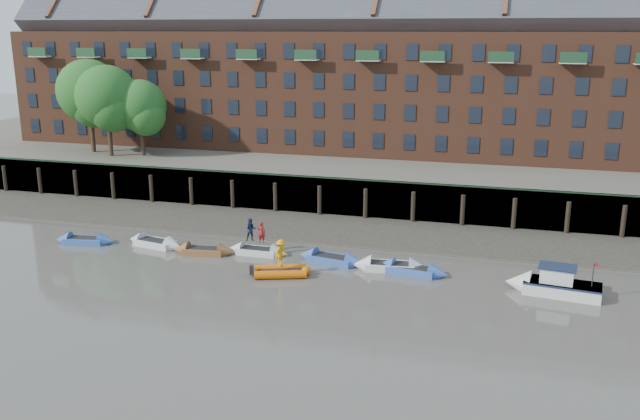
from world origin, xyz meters
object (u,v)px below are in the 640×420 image
at_px(rowboat_2, 204,251).
at_px(motor_launch, 546,284).
at_px(rowboat_5, 390,266).
at_px(rib_tender, 283,271).
at_px(person_rower_b, 251,230).
at_px(person_rib_crew, 281,253).
at_px(rowboat_4, 331,259).
at_px(rowboat_6, 411,270).
at_px(person_rower_a, 261,232).
at_px(rowboat_1, 155,243).
at_px(rowboat_0, 85,240).
at_px(rowboat_3, 257,251).

distance_m(rowboat_2, motor_launch, 23.14).
distance_m(rowboat_5, motor_launch, 9.90).
distance_m(rib_tender, person_rower_b, 5.47).
relative_size(rib_tender, motor_launch, 0.65).
relative_size(rowboat_5, person_rib_crew, 2.78).
bearing_deg(rowboat_4, rowboat_6, 4.28).
bearing_deg(person_rower_a, rib_tender, 126.93).
bearing_deg(rowboat_4, rowboat_1, -169.11).
bearing_deg(rowboat_2, rowboat_6, -7.00).
height_order(rowboat_4, person_rower_a, person_rower_a).
bearing_deg(person_rower_b, rib_tender, -70.64).
bearing_deg(person_rower_b, rowboat_1, 160.08).
xyz_separation_m(rowboat_5, person_rower_a, (-9.27, 0.65, 1.40)).
bearing_deg(rowboat_0, rib_tender, -18.08).
bearing_deg(person_rower_a, person_rower_b, -16.96).
bearing_deg(rowboat_0, rowboat_2, -8.61).
bearing_deg(person_rower_a, motor_launch, 172.90).
relative_size(rowboat_0, rowboat_1, 0.94).
height_order(rowboat_3, rowboat_5, rowboat_5).
relative_size(rowboat_3, rowboat_4, 0.89).
height_order(rowboat_5, motor_launch, motor_launch).
distance_m(rowboat_3, person_rib_crew, 4.88).
height_order(rowboat_1, person_rower_b, person_rower_b).
bearing_deg(rowboat_2, rowboat_4, -3.02).
distance_m(rowboat_4, rowboat_6, 5.60).
distance_m(rowboat_5, rowboat_6, 1.49).
xyz_separation_m(rowboat_6, rib_tender, (-7.96, -2.62, 0.03)).
xyz_separation_m(person_rower_b, person_rib_crew, (3.58, -3.84, -0.18)).
bearing_deg(person_rib_crew, rowboat_2, 86.59).
relative_size(rowboat_6, person_rib_crew, 2.71).
relative_size(rowboat_3, person_rower_a, 2.89).
distance_m(rowboat_5, person_rower_b, 10.30).
xyz_separation_m(motor_launch, person_rower_a, (-19.07, 2.03, 1.07)).
bearing_deg(rowboat_2, person_rib_crew, -28.38).
bearing_deg(rowboat_6, motor_launch, 0.45).
bearing_deg(rowboat_3, motor_launch, -5.95).
xyz_separation_m(rowboat_2, rowboat_6, (14.78, 0.02, 0.02)).
height_order(rowboat_5, person_rower_a, person_rower_a).
relative_size(rowboat_1, rowboat_3, 1.11).
xyz_separation_m(rowboat_2, person_rib_crew, (6.74, -2.63, 1.28)).
height_order(rowboat_1, rowboat_3, rowboat_1).
distance_m(rowboat_1, rowboat_4, 13.40).
distance_m(rowboat_4, person_rower_b, 6.25).
distance_m(rowboat_1, motor_launch, 27.35).
relative_size(rib_tender, person_rower_b, 2.28).
xyz_separation_m(rowboat_3, person_rib_crew, (3.04, -3.59, 1.28)).
relative_size(rowboat_1, rib_tender, 1.33).
xyz_separation_m(rowboat_0, rowboat_6, (24.35, 0.21, 0.02)).
relative_size(rowboat_5, rib_tender, 1.37).
relative_size(rowboat_0, rowboat_3, 1.04).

